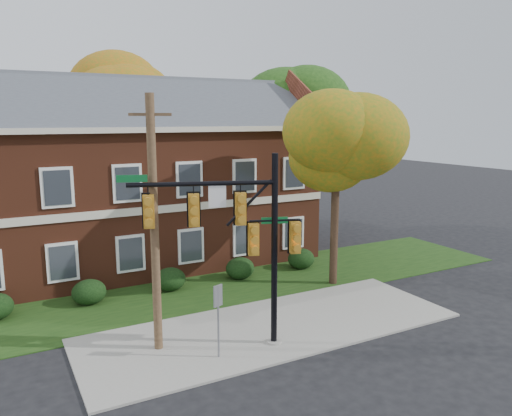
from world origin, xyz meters
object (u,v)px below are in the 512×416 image
traffic_signal (239,230)px  hedge_right (240,268)px  utility_pole (154,225)px  tree_near_right (343,140)px  hedge_far_right (301,259)px  tree_right_rear (307,110)px  hedge_left (89,292)px  hedge_center (170,279)px  sign_post (218,309)px  tree_far_rear (121,99)px  apartment_building (135,169)px

traffic_signal → hedge_right: bearing=82.0°
traffic_signal → utility_pole: utility_pole is taller
hedge_right → tree_near_right: (3.72, -2.83, 6.14)m
hedge_far_right → tree_near_right: 6.77m
tree_right_rear → traffic_signal: tree_right_rear is taller
hedge_left → hedge_center: bearing=0.0°
hedge_far_right → traffic_signal: traffic_signal is taller
sign_post → tree_far_rear: bearing=63.0°
tree_far_rear → sign_post: bearing=-95.9°
hedge_right → hedge_far_right: bearing=0.0°
tree_near_right → traffic_signal: tree_near_right is taller
hedge_far_right → apartment_building: bearing=143.1°
tree_right_rear → tree_far_rear: size_ratio=0.92×
hedge_far_right → sign_post: bearing=-138.0°
hedge_far_right → tree_near_right: (0.22, -2.83, 6.14)m
hedge_far_right → utility_pole: (-9.24, -5.41, 3.73)m
tree_right_rear → hedge_far_right: bearing=-125.2°
tree_near_right → tree_right_rear: tree_right_rear is taller
traffic_signal → tree_far_rear: bearing=105.4°
hedge_left → hedge_right: same height
hedge_left → tree_near_right: 12.68m
apartment_building → tree_far_rear: 8.84m
hedge_center → tree_far_rear: size_ratio=0.12×
tree_right_rear → traffic_signal: 17.29m
hedge_center → traffic_signal: size_ratio=0.21×
hedge_far_right → tree_far_rear: (-5.66, 13.09, 8.32)m
utility_pole → sign_post: utility_pole is taller
hedge_center → hedge_far_right: size_ratio=1.00×
apartment_building → hedge_right: (3.50, -5.25, -4.46)m
tree_near_right → utility_pole: tree_near_right is taller
hedge_right → tree_near_right: bearing=-37.3°
hedge_left → hedge_right: bearing=0.0°
hedge_center → hedge_far_right: bearing=0.0°
hedge_center → hedge_far_right: same height
apartment_building → hedge_left: apartment_building is taller
tree_right_rear → utility_pole: size_ratio=1.27×
hedge_right → utility_pole: size_ratio=0.17×
apartment_building → tree_right_rear: (11.31, 0.86, 3.13)m
hedge_right → hedge_center: bearing=180.0°
traffic_signal → sign_post: 2.59m
tree_far_rear → sign_post: size_ratio=4.63×
hedge_center → utility_pole: size_ratio=0.17×
tree_near_right → sign_post: size_ratio=3.45×
tree_right_rear → utility_pole: tree_right_rear is taller
apartment_building → hedge_far_right: 9.82m
tree_far_rear → traffic_signal: size_ratio=1.76×
hedge_right → sign_post: (-4.24, -6.96, 1.16)m
hedge_center → traffic_signal: bearing=-87.9°
apartment_building → tree_near_right: (7.22, -8.09, 1.68)m
tree_right_rear → hedge_left: bearing=-157.6°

